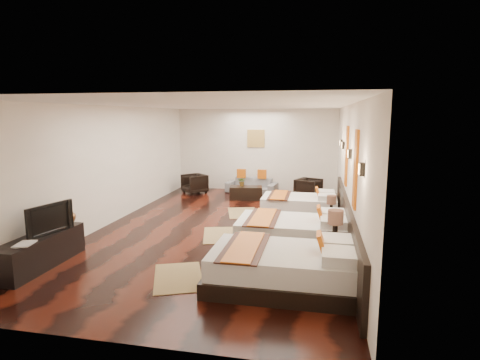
% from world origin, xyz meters
% --- Properties ---
extents(floor, '(5.50, 9.50, 0.01)m').
position_xyz_m(floor, '(0.00, 0.00, 0.00)').
color(floor, black).
rests_on(floor, ground).
extents(ceiling, '(5.50, 9.50, 0.01)m').
position_xyz_m(ceiling, '(0.00, 0.00, 2.80)').
color(ceiling, white).
rests_on(ceiling, floor).
extents(back_wall, '(5.50, 0.01, 2.80)m').
position_xyz_m(back_wall, '(0.00, 4.75, 1.40)').
color(back_wall, silver).
rests_on(back_wall, floor).
extents(left_wall, '(0.01, 9.50, 2.80)m').
position_xyz_m(left_wall, '(-2.75, 0.00, 1.40)').
color(left_wall, silver).
rests_on(left_wall, floor).
extents(right_wall, '(0.01, 9.50, 2.80)m').
position_xyz_m(right_wall, '(2.75, 0.00, 1.40)').
color(right_wall, silver).
rests_on(right_wall, floor).
extents(headboard_panel, '(0.08, 6.60, 0.90)m').
position_xyz_m(headboard_panel, '(2.71, -0.80, 0.45)').
color(headboard_panel, black).
rests_on(headboard_panel, floor).
extents(bed_near, '(2.31, 1.45, 0.88)m').
position_xyz_m(bed_near, '(1.70, -2.87, 0.30)').
color(bed_near, black).
rests_on(bed_near, floor).
extents(bed_mid, '(2.24, 1.41, 0.85)m').
position_xyz_m(bed_mid, '(1.70, -1.02, 0.29)').
color(bed_mid, black).
rests_on(bed_mid, floor).
extents(bed_far, '(1.99, 1.25, 0.76)m').
position_xyz_m(bed_far, '(1.70, 1.55, 0.26)').
color(bed_far, black).
rests_on(bed_far, floor).
extents(nightstand_a, '(0.50, 0.50, 0.98)m').
position_xyz_m(nightstand_a, '(2.44, -1.84, 0.34)').
color(nightstand_a, black).
rests_on(nightstand_a, floor).
extents(nightstand_b, '(0.40, 0.40, 0.79)m').
position_xyz_m(nightstand_b, '(2.44, 0.37, 0.28)').
color(nightstand_b, black).
rests_on(nightstand_b, floor).
extents(jute_mat_near, '(1.14, 1.39, 0.01)m').
position_xyz_m(jute_mat_near, '(-0.02, -2.88, 0.01)').
color(jute_mat_near, olive).
rests_on(jute_mat_near, floor).
extents(jute_mat_mid, '(1.03, 1.35, 0.01)m').
position_xyz_m(jute_mat_mid, '(0.10, -0.57, 0.01)').
color(jute_mat_mid, olive).
rests_on(jute_mat_mid, floor).
extents(jute_mat_far, '(1.04, 1.36, 0.01)m').
position_xyz_m(jute_mat_far, '(0.19, 1.44, 0.01)').
color(jute_mat_far, olive).
rests_on(jute_mat_far, floor).
extents(tv_console, '(0.50, 1.80, 0.55)m').
position_xyz_m(tv_console, '(-2.50, -2.90, 0.28)').
color(tv_console, black).
rests_on(tv_console, floor).
extents(tv, '(0.32, 0.93, 0.53)m').
position_xyz_m(tv, '(-2.45, -2.75, 0.82)').
color(tv, black).
rests_on(tv, tv_console).
extents(book, '(0.32, 0.39, 0.03)m').
position_xyz_m(book, '(-2.50, -3.41, 0.57)').
color(book, black).
rests_on(book, tv_console).
extents(figurine, '(0.34, 0.34, 0.35)m').
position_xyz_m(figurine, '(-2.50, -2.15, 0.72)').
color(figurine, brown).
rests_on(figurine, tv_console).
extents(sofa, '(1.78, 0.92, 0.50)m').
position_xyz_m(sofa, '(-0.06, 4.24, 0.25)').
color(sofa, slate).
rests_on(sofa, floor).
extents(armchair_left, '(0.99, 0.99, 0.64)m').
position_xyz_m(armchair_left, '(-1.92, 3.77, 0.32)').
color(armchair_left, black).
rests_on(armchair_left, floor).
extents(armchair_right, '(0.93, 0.91, 0.65)m').
position_xyz_m(armchair_right, '(1.85, 3.60, 0.32)').
color(armchair_right, black).
rests_on(armchair_right, floor).
extents(coffee_table, '(1.07, 0.66, 0.40)m').
position_xyz_m(coffee_table, '(-0.06, 3.19, 0.20)').
color(coffee_table, black).
rests_on(coffee_table, floor).
extents(table_plant, '(0.29, 0.26, 0.28)m').
position_xyz_m(table_plant, '(-0.19, 3.26, 0.54)').
color(table_plant, '#316220').
rests_on(table_plant, coffee_table).
extents(orange_panel_a, '(0.04, 0.40, 1.30)m').
position_xyz_m(orange_panel_a, '(2.73, -1.90, 1.70)').
color(orange_panel_a, '#D86014').
rests_on(orange_panel_a, right_wall).
extents(orange_panel_b, '(0.04, 0.40, 1.30)m').
position_xyz_m(orange_panel_b, '(2.73, 0.30, 1.70)').
color(orange_panel_b, '#D86014').
rests_on(orange_panel_b, right_wall).
extents(sconce_near, '(0.07, 0.12, 0.18)m').
position_xyz_m(sconce_near, '(2.70, -3.00, 1.85)').
color(sconce_near, black).
rests_on(sconce_near, right_wall).
extents(sconce_mid, '(0.07, 0.12, 0.18)m').
position_xyz_m(sconce_mid, '(2.70, -0.80, 1.85)').
color(sconce_mid, black).
rests_on(sconce_mid, right_wall).
extents(sconce_far, '(0.07, 0.12, 0.18)m').
position_xyz_m(sconce_far, '(2.70, 1.40, 1.85)').
color(sconce_far, black).
rests_on(sconce_far, right_wall).
extents(sconce_lounge, '(0.07, 0.12, 0.18)m').
position_xyz_m(sconce_lounge, '(2.70, 2.30, 1.85)').
color(sconce_lounge, black).
rests_on(sconce_lounge, right_wall).
extents(gold_artwork, '(0.60, 0.04, 0.60)m').
position_xyz_m(gold_artwork, '(0.00, 4.73, 1.80)').
color(gold_artwork, '#AD873F').
rests_on(gold_artwork, back_wall).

